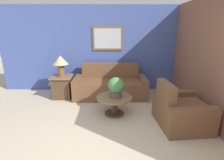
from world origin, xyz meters
name	(u,v)px	position (x,y,z in m)	size (l,w,h in m)	color
ground_plane	(99,158)	(0.00, 0.00, 0.00)	(20.00, 20.00, 0.00)	#BCAD93
wall_back	(104,49)	(0.00, 3.23, 1.31)	(6.43, 0.09, 2.60)	#42569E
wall_right	(202,58)	(2.24, 1.60, 1.30)	(0.06, 5.20, 2.60)	brown
couch_main	(110,86)	(0.18, 2.62, 0.30)	(2.07, 0.93, 0.93)	brown
armchair	(180,112)	(1.61, 0.97, 0.30)	(0.99, 1.09, 0.93)	brown
coffee_table	(114,101)	(0.27, 1.47, 0.32)	(0.81, 0.81, 0.43)	#4C3823
side_table	(63,87)	(-1.19, 2.52, 0.32)	(0.58, 0.58, 0.64)	#4C3823
table_lamp	(60,62)	(-1.19, 2.52, 1.03)	(0.44, 0.44, 0.59)	brown
potted_plant_on_table	(116,87)	(0.30, 1.43, 0.68)	(0.37, 0.37, 0.47)	#4C4742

